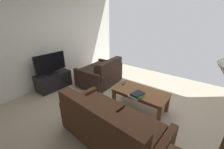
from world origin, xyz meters
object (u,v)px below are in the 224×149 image
Objects in this scene: flat_tv at (50,63)px; tv_remote at (124,83)px; tv_stand at (53,81)px; loveseat_near at (101,74)px; sofa_main at (109,126)px; book_stack at (137,95)px; coffee_table at (140,94)px.

flat_tv is 2.04m from tv_remote.
loveseat_near is at bearing -132.91° from tv_stand.
sofa_main reaches higher than book_stack.
book_stack is (-0.00, -0.91, 0.12)m from sofa_main.
tv_remote is (0.51, -1.21, 0.09)m from sofa_main.
coffee_table is at bearing 170.49° from tv_remote.
tv_remote is (-1.90, -0.67, 0.22)m from tv_stand.
book_stack is (-1.50, 0.62, 0.13)m from loveseat_near.
sofa_main is 2.14m from loveseat_near.
flat_tv reaches higher than loveseat_near.
tv_stand is at bearing 19.31° from tv_remote.
sofa_main is 2.12× the size of flat_tv.
tv_remote reaches higher than coffee_table.
flat_tv is at bearing 8.51° from book_stack.
loveseat_near is 1.40m from flat_tv.
sofa_main reaches higher than tv_remote.
loveseat_near reaches higher than tv_remote.
coffee_table is 1.24× the size of tv_stand.
sofa_main is 10.76× the size of tv_remote.
tv_remote is at bearing -67.19° from sofa_main.
flat_tv is (-0.00, -0.00, 0.51)m from tv_stand.
book_stack is 1.89× the size of tv_remote.
tv_stand is at bearing 13.79° from coffee_table.
book_stack is (-2.41, -0.36, 0.25)m from tv_stand.
tv_remote is (-0.98, 0.32, 0.11)m from loveseat_near.
flat_tv reaches higher than coffee_table.
sofa_main is at bearing 167.21° from tv_stand.
loveseat_near is 1.04m from tv_remote.
flat_tv is (0.92, 0.99, 0.40)m from loveseat_near.
sofa_main is at bearing 167.17° from flat_tv.
tv_stand is 5.52× the size of tv_remote.
loveseat_near reaches higher than tv_stand.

